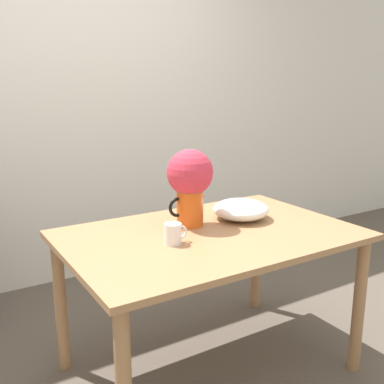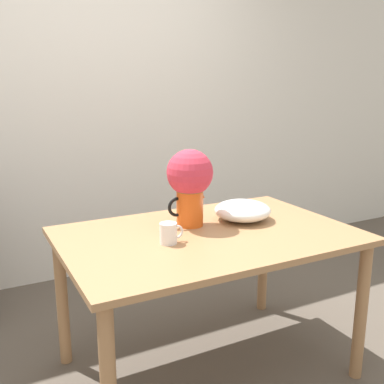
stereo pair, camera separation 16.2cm
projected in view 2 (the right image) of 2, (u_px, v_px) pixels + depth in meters
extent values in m
cube|color=silver|center=(84.00, 104.00, 3.25)|extent=(8.00, 0.05, 2.60)
cube|color=#A3754C|center=(208.00, 236.00, 2.17)|extent=(1.39, 0.92, 0.03)
cylinder|color=#A3754C|center=(361.00, 312.00, 2.20)|extent=(0.06, 0.06, 0.71)
cylinder|color=#A3754C|center=(62.00, 300.00, 2.32)|extent=(0.06, 0.06, 0.71)
cylinder|color=#A3754C|center=(263.00, 257.00, 2.89)|extent=(0.06, 0.06, 0.71)
cylinder|color=#E05619|center=(190.00, 207.00, 2.26)|extent=(0.14, 0.14, 0.19)
cone|color=#E05619|center=(200.00, 193.00, 2.27)|extent=(0.05, 0.05, 0.05)
torus|color=black|center=(177.00, 207.00, 2.23)|extent=(0.10, 0.02, 0.10)
sphere|color=#3D7033|center=(190.00, 181.00, 2.23)|extent=(0.17, 0.17, 0.17)
sphere|color=#CC3347|center=(190.00, 173.00, 2.22)|extent=(0.23, 0.23, 0.23)
cylinder|color=white|center=(168.00, 233.00, 2.01)|extent=(0.08, 0.08, 0.10)
torus|color=white|center=(177.00, 232.00, 2.03)|extent=(0.06, 0.01, 0.06)
ellipsoid|color=white|center=(243.00, 210.00, 2.36)|extent=(0.30, 0.30, 0.10)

